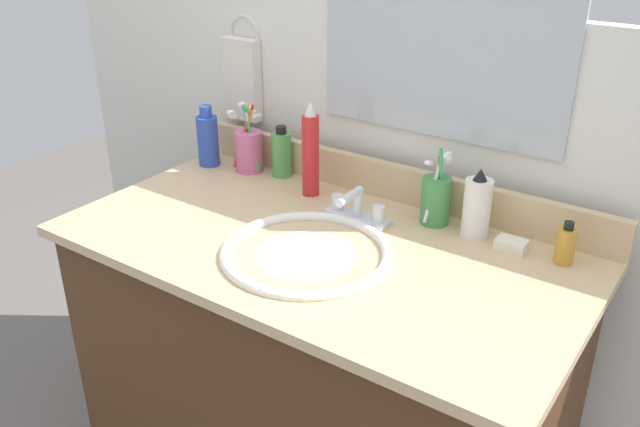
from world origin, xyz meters
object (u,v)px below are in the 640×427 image
at_px(faucet, 356,210).
at_px(cup_green, 436,199).
at_px(bottle_toner_green, 282,154).
at_px(cup_pink, 249,149).
at_px(hand_towel, 242,79).
at_px(bottle_oil_amber, 566,245).
at_px(bottle_spray_red, 311,153).
at_px(bottle_shampoo_blue, 208,139).
at_px(soap_bar, 511,245).
at_px(bottle_lotion_white, 477,207).

relative_size(faucet, cup_green, 0.88).
distance_m(bottle_toner_green, cup_pink, 0.10).
relative_size(hand_towel, bottle_toner_green, 1.61).
bearing_deg(bottle_oil_amber, faucet, -170.19).
bearing_deg(hand_towel, bottle_spray_red, -20.36).
distance_m(bottle_shampoo_blue, bottle_oil_amber, 0.97).
relative_size(cup_pink, soap_bar, 2.94).
height_order(bottle_lotion_white, cup_pink, cup_pink).
bearing_deg(bottle_lotion_white, hand_towel, 172.79).
distance_m(faucet, bottle_shampoo_blue, 0.52).
distance_m(cup_green, cup_pink, 0.55).
bearing_deg(cup_pink, bottle_shampoo_blue, -165.34).
relative_size(bottle_toner_green, cup_pink, 0.73).
relative_size(faucet, bottle_spray_red, 0.67).
xyz_separation_m(bottle_lotion_white, cup_pink, (-0.65, 0.01, -0.01)).
xyz_separation_m(hand_towel, cup_pink, (0.08, -0.08, -0.16)).
xyz_separation_m(bottle_toner_green, bottle_lotion_white, (0.56, -0.03, 0.01)).
distance_m(faucet, soap_bar, 0.35).
height_order(hand_towel, cup_green, hand_towel).
relative_size(bottle_oil_amber, cup_pink, 0.49).
relative_size(bottle_lotion_white, cup_green, 0.88).
bearing_deg(hand_towel, cup_green, -7.47).
height_order(cup_green, cup_pink, cup_pink).
distance_m(bottle_lotion_white, cup_green, 0.10).
xyz_separation_m(bottle_spray_red, bottle_lotion_white, (0.43, 0.02, -0.04)).
bearing_deg(faucet, bottle_spray_red, 160.14).
bearing_deg(bottle_spray_red, faucet, -19.86).
bearing_deg(hand_towel, bottle_shampoo_blue, -107.74).
distance_m(hand_towel, bottle_toner_green, 0.24).
bearing_deg(hand_towel, cup_pink, -44.58).
height_order(bottle_spray_red, cup_green, bottle_spray_red).
height_order(hand_towel, soap_bar, hand_towel).
bearing_deg(bottle_spray_red, soap_bar, 0.66).
bearing_deg(soap_bar, bottle_toner_green, 175.71).
xyz_separation_m(hand_towel, cup_green, (0.63, -0.08, -0.16)).
distance_m(bottle_oil_amber, cup_pink, 0.85).
bearing_deg(bottle_oil_amber, cup_pink, 178.79).
height_order(hand_towel, faucet, hand_towel).
bearing_deg(bottle_toner_green, bottle_spray_red, -22.39).
bearing_deg(bottle_lotion_white, bottle_spray_red, -177.06).
distance_m(faucet, cup_pink, 0.41).
bearing_deg(bottle_lotion_white, soap_bar, -10.03).
relative_size(hand_towel, cup_green, 1.21).
bearing_deg(cup_pink, bottle_toner_green, 12.39).
xyz_separation_m(hand_towel, bottle_shampoo_blue, (-0.04, -0.11, -0.15)).
relative_size(faucet, bottle_toner_green, 1.17).
bearing_deg(bottle_toner_green, bottle_oil_amber, -2.94).
bearing_deg(cup_green, bottle_spray_red, -174.40).
bearing_deg(hand_towel, soap_bar, -7.52).
bearing_deg(cup_green, bottle_oil_amber, -3.08).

